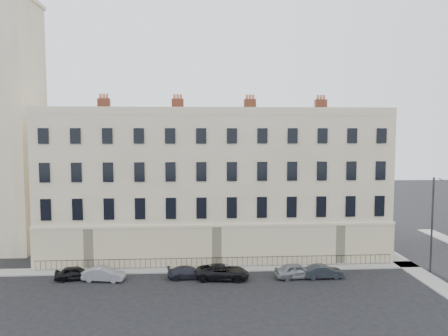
{
  "coord_description": "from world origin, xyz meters",
  "views": [
    {
      "loc": [
        -7.99,
        -36.6,
        13.43
      ],
      "look_at": [
        -5.02,
        10.0,
        9.5
      ],
      "focal_mm": 35.0,
      "sensor_mm": 36.0,
      "label": 1
    }
  ],
  "objects_px": {
    "car_f": "(323,272)",
    "streetlamp": "(433,220)",
    "car_a": "(75,273)",
    "car_e": "(297,271)",
    "car_d": "(223,272)",
    "car_b": "(104,274)",
    "car_c": "(188,272)"
  },
  "relations": [
    {
      "from": "car_d",
      "to": "car_a",
      "type": "bearing_deg",
      "value": 92.31
    },
    {
      "from": "car_c",
      "to": "car_f",
      "type": "distance_m",
      "value": 12.4
    },
    {
      "from": "car_c",
      "to": "car_e",
      "type": "height_order",
      "value": "car_e"
    },
    {
      "from": "car_b",
      "to": "car_d",
      "type": "distance_m",
      "value": 10.71
    },
    {
      "from": "car_b",
      "to": "car_e",
      "type": "distance_m",
      "value": 17.51
    },
    {
      "from": "car_c",
      "to": "car_d",
      "type": "xyz_separation_m",
      "value": [
        3.13,
        -0.48,
        0.12
      ]
    },
    {
      "from": "car_b",
      "to": "car_c",
      "type": "relative_size",
      "value": 0.99
    },
    {
      "from": "car_d",
      "to": "car_e",
      "type": "distance_m",
      "value": 6.8
    },
    {
      "from": "car_f",
      "to": "streetlamp",
      "type": "relative_size",
      "value": 0.4
    },
    {
      "from": "car_d",
      "to": "car_b",
      "type": "bearing_deg",
      "value": 94.26
    },
    {
      "from": "car_b",
      "to": "streetlamp",
      "type": "relative_size",
      "value": 0.41
    },
    {
      "from": "car_d",
      "to": "streetlamp",
      "type": "height_order",
      "value": "streetlamp"
    },
    {
      "from": "car_b",
      "to": "car_e",
      "type": "height_order",
      "value": "car_e"
    },
    {
      "from": "car_c",
      "to": "car_f",
      "type": "height_order",
      "value": "car_f"
    },
    {
      "from": "car_a",
      "to": "car_d",
      "type": "xyz_separation_m",
      "value": [
        13.35,
        -0.75,
        0.06
      ]
    },
    {
      "from": "car_a",
      "to": "streetlamp",
      "type": "bearing_deg",
      "value": -99.87
    },
    {
      "from": "car_c",
      "to": "car_f",
      "type": "xyz_separation_m",
      "value": [
        12.38,
        -0.74,
        0.04
      ]
    },
    {
      "from": "car_a",
      "to": "car_e",
      "type": "distance_m",
      "value": 20.16
    },
    {
      "from": "car_b",
      "to": "car_d",
      "type": "xyz_separation_m",
      "value": [
        10.71,
        -0.24,
        0.05
      ]
    },
    {
      "from": "car_b",
      "to": "car_c",
      "type": "xyz_separation_m",
      "value": [
        7.57,
        0.24,
        -0.07
      ]
    },
    {
      "from": "car_c",
      "to": "car_d",
      "type": "bearing_deg",
      "value": -104.4
    },
    {
      "from": "car_c",
      "to": "streetlamp",
      "type": "height_order",
      "value": "streetlamp"
    },
    {
      "from": "car_e",
      "to": "car_f",
      "type": "bearing_deg",
      "value": -99.28
    },
    {
      "from": "car_b",
      "to": "car_a",
      "type": "bearing_deg",
      "value": 87.43
    },
    {
      "from": "car_e",
      "to": "car_f",
      "type": "height_order",
      "value": "car_e"
    },
    {
      "from": "car_d",
      "to": "streetlamp",
      "type": "bearing_deg",
      "value": -82.86
    },
    {
      "from": "car_f",
      "to": "streetlamp",
      "type": "xyz_separation_m",
      "value": [
        10.72,
        0.83,
        4.46
      ]
    },
    {
      "from": "car_a",
      "to": "car_b",
      "type": "distance_m",
      "value": 2.69
    },
    {
      "from": "car_a",
      "to": "car_d",
      "type": "relative_size",
      "value": 0.75
    },
    {
      "from": "car_a",
      "to": "streetlamp",
      "type": "xyz_separation_m",
      "value": [
        33.31,
        -0.19,
        4.45
      ]
    },
    {
      "from": "car_b",
      "to": "streetlamp",
      "type": "bearing_deg",
      "value": -80.94
    },
    {
      "from": "car_b",
      "to": "car_f",
      "type": "height_order",
      "value": "car_b"
    }
  ]
}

